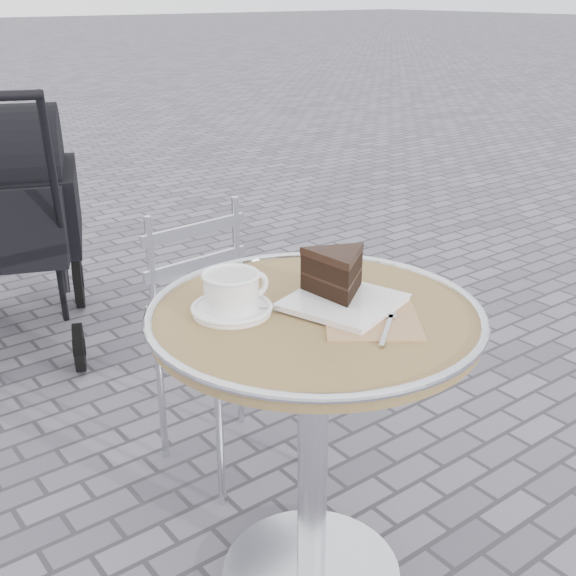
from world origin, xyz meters
TOP-DOWN VIEW (x-y plane):
  - cafe_table at (0.00, 0.00)m, footprint 0.72×0.72m
  - cappuccino_set at (-0.14, 0.10)m, footprint 0.18×0.17m
  - cake_plate_set at (0.07, 0.01)m, footprint 0.27×0.36m
  - bistro_chair at (0.11, 0.62)m, footprint 0.38×0.38m
  - baby_stroller at (-0.09, 1.81)m, footprint 0.83×1.14m

SIDE VIEW (x-z plane):
  - bistro_chair at x=0.11m, z-range 0.09..0.88m
  - baby_stroller at x=-0.09m, z-range -0.05..1.03m
  - cafe_table at x=0.00m, z-range 0.20..0.94m
  - cappuccino_set at x=-0.14m, z-range 0.73..0.81m
  - cake_plate_set at x=0.07m, z-range 0.73..0.84m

